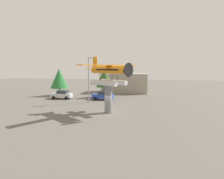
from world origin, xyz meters
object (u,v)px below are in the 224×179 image
car_mid_blue (103,95)px  storefront_building (125,83)px  display_pedestal (108,99)px  car_near_silver (62,95)px  floatplane_monument (109,73)px  tree_west (59,78)px  streetlight_primary (90,77)px  tree_east (104,78)px

car_mid_blue → storefront_building: storefront_building is taller
display_pedestal → car_near_silver: (-11.58, 9.99, -1.11)m
floatplane_monument → storefront_building: floatplane_monument is taller
floatplane_monument → car_near_silver: 16.15m
floatplane_monument → tree_west: bearing=169.9°
car_near_silver → streetlight_primary: bearing=155.7°
streetlight_primary → tree_west: bearing=142.5°
display_pedestal → tree_east: size_ratio=0.65×
car_mid_blue → floatplane_monument: bearing=106.7°
display_pedestal → car_mid_blue: 10.79m
display_pedestal → floatplane_monument: 3.66m
car_near_silver → storefront_building: bearing=-134.2°
storefront_building → display_pedestal: bearing=-90.2°
storefront_building → tree_west: tree_west is taller
display_pedestal → tree_east: 13.92m
floatplane_monument → streetlight_primary: size_ratio=1.12×
car_mid_blue → streetlight_primary: size_ratio=0.51×
floatplane_monument → tree_east: size_ratio=1.49×
car_near_silver → floatplane_monument: bearing=139.3°
tree_west → display_pedestal: bearing=-45.0°
display_pedestal → tree_west: 19.79m
tree_east → tree_west: bearing=176.6°
car_near_silver → tree_west: 5.50m
streetlight_primary → tree_east: (1.35, 6.42, -0.55)m
storefront_building → tree_east: bearing=-111.9°
streetlight_primary → tree_west: streetlight_primary is taller
display_pedestal → floatplane_monument: (0.11, -0.07, 3.66)m
floatplane_monument → tree_west: floatplane_monument is taller
streetlight_primary → storefront_building: 16.03m
tree_west → streetlight_primary: bearing=-37.5°
streetlight_primary → car_near_silver: bearing=155.7°
car_near_silver → tree_east: size_ratio=0.68×
streetlight_primary → tree_east: 6.58m
tree_west → tree_east: (10.53, -0.62, 0.27)m
floatplane_monument → storefront_building: bearing=124.9°
tree_west → tree_east: bearing=-3.4°
floatplane_monument → streetlight_primary: streetlight_primary is taller
streetlight_primary → display_pedestal: bearing=-55.5°
car_mid_blue → tree_east: bearing=-82.8°
tree_west → floatplane_monument: bearing=-45.0°
floatplane_monument → car_near_silver: (-11.69, 10.07, -4.77)m
storefront_building → floatplane_monument: bearing=-90.0°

